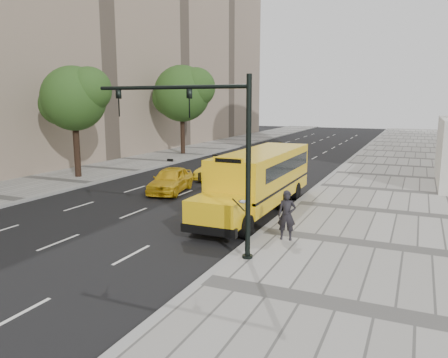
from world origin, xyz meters
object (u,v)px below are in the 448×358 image
at_px(school_bus, 261,176).
at_px(taxi_far, 215,170).
at_px(taxi_near, 171,180).
at_px(pedestrian, 287,215).
at_px(tree_c, 183,93).
at_px(tree_b, 75,98).
at_px(traffic_signal, 210,143).

relative_size(school_bus, taxi_far, 2.86).
bearing_deg(taxi_far, taxi_near, -94.70).
distance_m(taxi_far, pedestrian, 14.48).
xyz_separation_m(school_bus, pedestrian, (2.76, -4.75, -0.64)).
bearing_deg(school_bus, tree_c, 128.90).
height_order(school_bus, taxi_far, school_bus).
relative_size(school_bus, pedestrian, 5.91).
bearing_deg(pedestrian, taxi_near, 134.86).
bearing_deg(tree_c, taxi_far, -51.96).
bearing_deg(pedestrian, tree_b, 146.00).
height_order(taxi_near, traffic_signal, traffic_signal).
bearing_deg(taxi_far, traffic_signal, -63.62).
bearing_deg(taxi_near, pedestrian, -46.64).
bearing_deg(school_bus, traffic_signal, -84.58).
height_order(school_bus, taxi_near, school_bus).
distance_m(taxi_near, traffic_signal, 11.96).
xyz_separation_m(taxi_near, traffic_signal, (7.11, -9.02, 3.32)).
height_order(taxi_far, traffic_signal, traffic_signal).
distance_m(tree_b, traffic_signal, 18.85).
bearing_deg(school_bus, taxi_far, 130.30).
relative_size(school_bus, taxi_near, 2.56).
xyz_separation_m(school_bus, taxi_far, (-5.84, 6.89, -1.10)).
xyz_separation_m(pedestrian, traffic_signal, (-2.07, -2.54, 2.96)).
distance_m(tree_b, school_bus, 15.75).
xyz_separation_m(taxi_near, pedestrian, (9.17, -6.48, 0.36)).
distance_m(tree_b, taxi_far, 11.04).
distance_m(tree_b, tree_c, 15.31).
relative_size(taxi_far, pedestrian, 2.07).
bearing_deg(taxi_near, taxi_far, 72.27).
distance_m(school_bus, pedestrian, 5.53).
bearing_deg(taxi_far, tree_b, -156.01).
xyz_separation_m(tree_c, school_bus, (14.89, -18.45, -4.52)).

